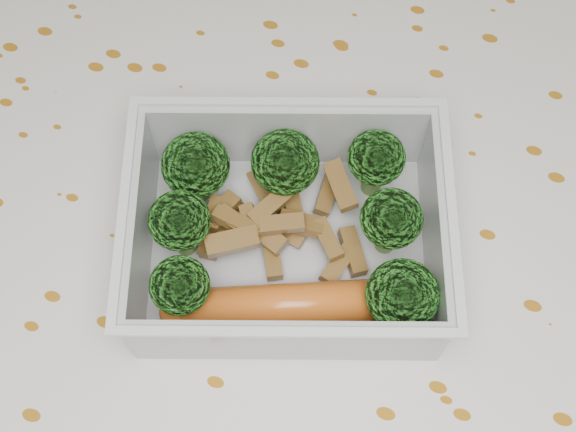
% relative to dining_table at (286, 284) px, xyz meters
% --- Properties ---
extents(dining_table, '(1.40, 0.90, 0.75)m').
position_rel_dining_table_xyz_m(dining_table, '(0.00, 0.00, 0.00)').
color(dining_table, brown).
rests_on(dining_table, ground).
extents(tablecloth, '(1.46, 0.96, 0.19)m').
position_rel_dining_table_xyz_m(tablecloth, '(0.00, 0.00, 0.05)').
color(tablecloth, silver).
rests_on(tablecloth, dining_table).
extents(lunch_container, '(0.19, 0.17, 0.06)m').
position_rel_dining_table_xyz_m(lunch_container, '(0.01, -0.01, 0.11)').
color(lunch_container, silver).
rests_on(lunch_container, tablecloth).
extents(broccoli_florets, '(0.16, 0.13, 0.05)m').
position_rel_dining_table_xyz_m(broccoli_florets, '(0.00, -0.01, 0.12)').
color(broccoli_florets, '#608C3F').
rests_on(broccoli_florets, lunch_container).
extents(meat_pile, '(0.09, 0.08, 0.03)m').
position_rel_dining_table_xyz_m(meat_pile, '(-0.01, -0.01, 0.11)').
color(meat_pile, brown).
rests_on(meat_pile, lunch_container).
extents(sausage, '(0.13, 0.06, 0.02)m').
position_rel_dining_table_xyz_m(sausage, '(0.02, -0.05, 0.11)').
color(sausage, '#CF5F1C').
rests_on(sausage, lunch_container).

